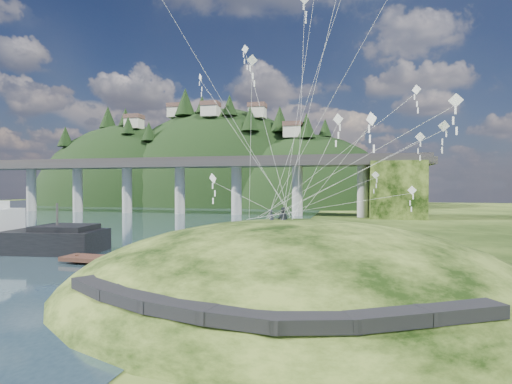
# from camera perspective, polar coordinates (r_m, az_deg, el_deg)

# --- Properties ---
(ground) EXTENTS (320.00, 320.00, 0.00)m
(ground) POSITION_cam_1_polar(r_m,az_deg,el_deg) (30.65, -10.22, -13.36)
(ground) COLOR black
(ground) RESTS_ON ground
(grass_hill) EXTENTS (36.00, 32.00, 13.00)m
(grass_hill) POSITION_cam_1_polar(r_m,az_deg,el_deg) (30.81, 5.73, -16.17)
(grass_hill) COLOR black
(grass_hill) RESTS_ON ground
(footpath) EXTENTS (22.29, 5.84, 0.83)m
(footpath) POSITION_cam_1_polar(r_m,az_deg,el_deg) (18.83, -1.01, -16.02)
(footpath) COLOR black
(footpath) RESTS_ON ground
(bridge) EXTENTS (160.00, 11.00, 15.00)m
(bridge) POSITION_cam_1_polar(r_m,az_deg,el_deg) (104.58, -8.05, 2.15)
(bridge) COLOR #2D2B2B
(bridge) RESTS_ON ground
(far_ridge) EXTENTS (153.00, 70.00, 94.50)m
(far_ridge) POSITION_cam_1_polar(r_m,az_deg,el_deg) (160.05, -6.87, -4.40)
(far_ridge) COLOR black
(far_ridge) RESTS_ON ground
(work_barge) EXTENTS (22.08, 8.56, 7.53)m
(work_barge) POSITION_cam_1_polar(r_m,az_deg,el_deg) (53.70, -32.16, -5.26)
(work_barge) COLOR black
(work_barge) RESTS_ON ground
(wooden_dock) EXTENTS (15.85, 3.08, 1.13)m
(wooden_dock) POSITION_cam_1_polar(r_m,az_deg,el_deg) (39.24, -16.52, -9.47)
(wooden_dock) COLOR #371E16
(wooden_dock) RESTS_ON ground
(kite_flyers) EXTENTS (1.65, 0.94, 1.88)m
(kite_flyers) POSITION_cam_1_polar(r_m,az_deg,el_deg) (30.44, 3.51, -2.25)
(kite_flyers) COLOR #23262E
(kite_flyers) RESTS_ON ground
(kite_swarm) EXTENTS (21.23, 14.93, 20.09)m
(kite_swarm) POSITION_cam_1_polar(r_m,az_deg,el_deg) (31.74, 10.12, 16.71)
(kite_swarm) COLOR white
(kite_swarm) RESTS_ON ground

